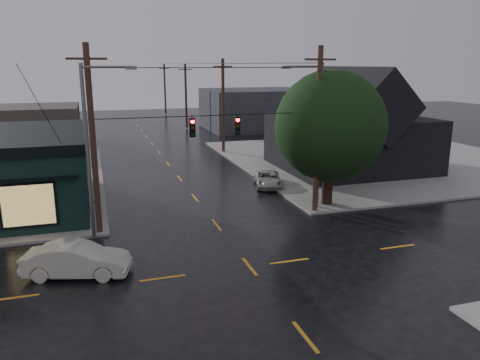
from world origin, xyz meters
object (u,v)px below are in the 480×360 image
object	(u,v)px
utility_pole_nw	(100,234)
sedan_cream	(77,260)
utility_pole_ne	(314,212)
corner_tree	(330,126)
suv_silver	(268,179)

from	to	relation	value
utility_pole_nw	sedan_cream	bearing A→B (deg)	-101.39
utility_pole_ne	corner_tree	bearing A→B (deg)	37.57
corner_tree	suv_silver	xyz separation A→B (m)	(-1.93, 5.82, -4.68)
utility_pole_ne	suv_silver	xyz separation A→B (m)	(-0.50, 6.92, 0.57)
corner_tree	suv_silver	world-z (taller)	corner_tree
utility_pole_nw	suv_silver	bearing A→B (deg)	28.97
corner_tree	sedan_cream	world-z (taller)	corner_tree
corner_tree	sedan_cream	distance (m)	17.27
utility_pole_nw	sedan_cream	distance (m)	5.29
utility_pole_nw	sedan_cream	world-z (taller)	utility_pole_nw
utility_pole_nw	suv_silver	xyz separation A→B (m)	(12.50, 6.92, 0.57)
utility_pole_ne	sedan_cream	bearing A→B (deg)	-159.90
corner_tree	utility_pole_nw	xyz separation A→B (m)	(-14.43, -1.10, -5.26)
utility_pole_nw	utility_pole_ne	world-z (taller)	same
corner_tree	utility_pole_nw	world-z (taller)	corner_tree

